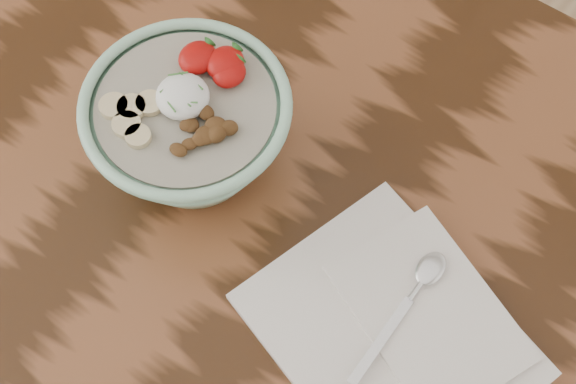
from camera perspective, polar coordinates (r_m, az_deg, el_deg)
name	(u,v)px	position (r cm, az deg, el deg)	size (l,w,h in cm)	color
table	(159,202)	(96.47, -9.17, -0.69)	(160.00, 90.00, 75.00)	#351D0D
breakfast_bowl	(190,128)	(81.63, -6.97, 4.54)	(20.78, 20.78, 13.64)	#9ED5B5
napkin	(398,330)	(79.89, 7.84, -9.69)	(30.69, 27.42, 1.58)	white
spoon	(418,286)	(80.25, 9.26, -6.63)	(2.75, 16.11, 0.84)	silver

